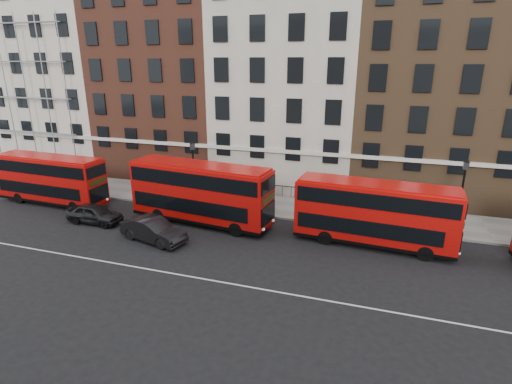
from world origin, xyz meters
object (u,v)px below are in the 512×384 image
(bus_b, at_px, (200,192))
(car_front, at_px, (153,230))
(bus_a, at_px, (51,178))
(car_rear, at_px, (95,214))
(bus_c, at_px, (374,212))

(bus_b, xyz_separation_m, car_front, (-1.67, -3.90, -1.64))
(bus_a, distance_m, bus_b, 13.79)
(bus_a, relative_size, car_front, 2.07)
(car_rear, height_order, car_front, car_front)
(bus_a, bearing_deg, bus_c, 2.31)
(bus_b, relative_size, car_front, 2.30)
(bus_b, height_order, car_rear, bus_b)
(bus_a, relative_size, bus_b, 0.90)
(bus_b, bearing_deg, car_front, -106.68)
(bus_b, bearing_deg, car_rear, -155.22)
(bus_b, height_order, car_front, bus_b)
(car_rear, bearing_deg, bus_b, -71.91)
(car_rear, distance_m, car_front, 6.05)
(bus_c, distance_m, car_front, 14.60)
(bus_b, height_order, bus_c, bus_b)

